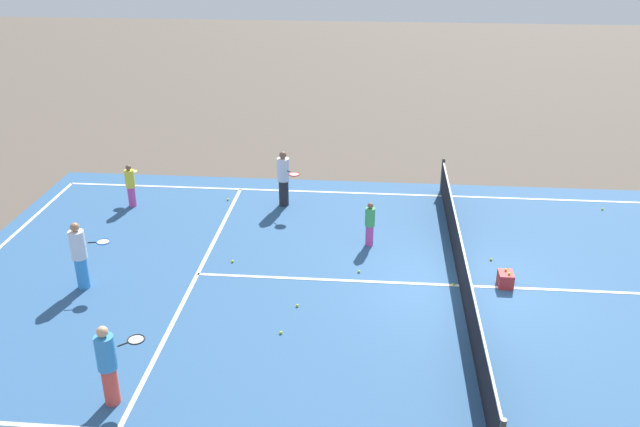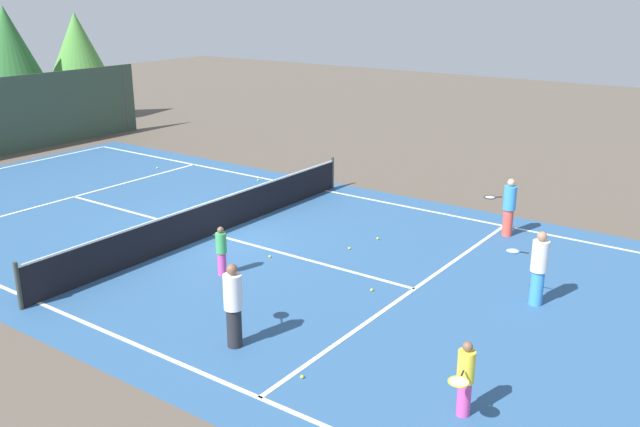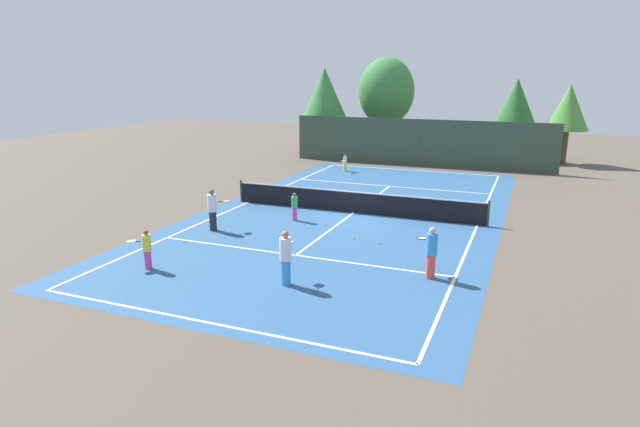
# 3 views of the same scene
# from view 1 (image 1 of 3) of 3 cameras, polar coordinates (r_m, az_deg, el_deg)

# --- Properties ---
(ground_plane) EXTENTS (80.00, 80.00, 0.00)m
(ground_plane) POSITION_cam_1_polar(r_m,az_deg,el_deg) (16.68, 11.64, -5.97)
(ground_plane) COLOR brown
(court_surface) EXTENTS (13.00, 25.00, 0.01)m
(court_surface) POSITION_cam_1_polar(r_m,az_deg,el_deg) (16.68, 11.65, -5.96)
(court_surface) COLOR #2D5684
(court_surface) RESTS_ON ground_plane
(tennis_net) EXTENTS (11.90, 0.10, 1.10)m
(tennis_net) POSITION_cam_1_polar(r_m,az_deg,el_deg) (16.43, 11.79, -4.43)
(tennis_net) COLOR #333833
(tennis_net) RESTS_ON ground_plane
(player_1) EXTENTS (0.86, 0.80, 1.71)m
(player_1) POSITION_cam_1_polar(r_m,az_deg,el_deg) (20.30, -3.07, 3.00)
(player_1) COLOR #232328
(player_1) RESTS_ON ground_plane
(player_2) EXTENTS (0.80, 0.84, 1.65)m
(player_2) POSITION_cam_1_polar(r_m,az_deg,el_deg) (12.97, -17.36, -11.96)
(player_2) COLOR #E54C3F
(player_2) RESTS_ON ground_plane
(player_3) EXTENTS (0.52, 0.94, 1.69)m
(player_3) POSITION_cam_1_polar(r_m,az_deg,el_deg) (16.83, -19.51, -3.28)
(player_3) COLOR #388CD8
(player_3) RESTS_ON ground_plane
(player_4) EXTENTS (0.26, 0.26, 1.23)m
(player_4) POSITION_cam_1_polar(r_m,az_deg,el_deg) (17.99, 4.20, -0.85)
(player_4) COLOR #D14799
(player_4) RESTS_ON ground_plane
(player_5) EXTENTS (0.87, 0.45, 1.32)m
(player_5) POSITION_cam_1_polar(r_m,az_deg,el_deg) (21.08, -15.61, 2.36)
(player_5) COLOR #D14799
(player_5) RESTS_ON ground_plane
(ball_crate) EXTENTS (0.43, 0.35, 0.43)m
(ball_crate) POSITION_cam_1_polar(r_m,az_deg,el_deg) (16.84, 15.30, -5.35)
(ball_crate) COLOR red
(ball_crate) RESTS_ON ground_plane
(tennis_ball_0) EXTENTS (0.07, 0.07, 0.07)m
(tennis_ball_0) POSITION_cam_1_polar(r_m,az_deg,el_deg) (16.91, 3.30, -4.87)
(tennis_ball_0) COLOR #CCE533
(tennis_ball_0) RESTS_ON ground_plane
(tennis_ball_1) EXTENTS (0.07, 0.07, 0.07)m
(tennis_ball_1) POSITION_cam_1_polar(r_m,az_deg,el_deg) (17.48, -7.35, -4.00)
(tennis_ball_1) COLOR #CCE533
(tennis_ball_1) RESTS_ON ground_plane
(tennis_ball_2) EXTENTS (0.07, 0.07, 0.07)m
(tennis_ball_2) POSITION_cam_1_polar(r_m,az_deg,el_deg) (21.10, -7.73, 1.17)
(tennis_ball_2) COLOR #CCE533
(tennis_ball_2) RESTS_ON ground_plane
(tennis_ball_4) EXTENTS (0.07, 0.07, 0.07)m
(tennis_ball_4) POSITION_cam_1_polar(r_m,az_deg,el_deg) (16.64, 11.11, -5.87)
(tennis_ball_4) COLOR #CCE533
(tennis_ball_4) RESTS_ON ground_plane
(tennis_ball_5) EXTENTS (0.07, 0.07, 0.07)m
(tennis_ball_5) POSITION_cam_1_polar(r_m,az_deg,el_deg) (17.97, 14.17, -3.75)
(tennis_ball_5) COLOR #CCE533
(tennis_ball_5) RESTS_ON ground_plane
(tennis_ball_6) EXTENTS (0.07, 0.07, 0.07)m
(tennis_ball_6) POSITION_cam_1_polar(r_m,az_deg,el_deg) (15.54, -1.92, -7.73)
(tennis_ball_6) COLOR #CCE533
(tennis_ball_6) RESTS_ON ground_plane
(tennis_ball_7) EXTENTS (0.07, 0.07, 0.07)m
(tennis_ball_7) POSITION_cam_1_polar(r_m,az_deg,el_deg) (14.66, -3.30, -9.95)
(tennis_ball_7) COLOR #CCE533
(tennis_ball_7) RESTS_ON ground_plane
(tennis_ball_8) EXTENTS (0.07, 0.07, 0.07)m
(tennis_ball_8) POSITION_cam_1_polar(r_m,az_deg,el_deg) (21.95, 22.62, 0.35)
(tennis_ball_8) COLOR #CCE533
(tennis_ball_8) RESTS_ON ground_plane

